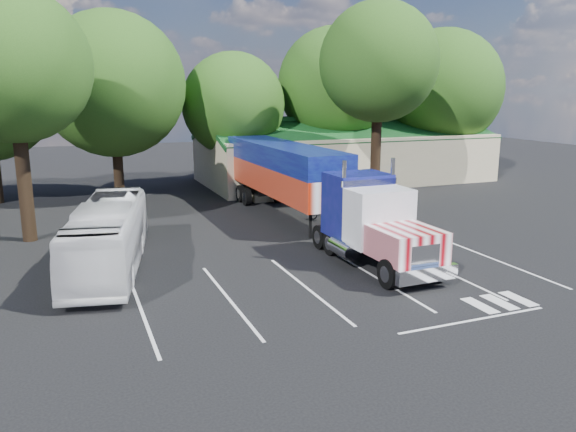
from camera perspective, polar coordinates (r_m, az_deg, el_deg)
name	(u,v)px	position (r m, az deg, el deg)	size (l,w,h in m)	color
ground	(258,249)	(27.68, -3.04, -3.40)	(120.00, 120.00, 0.00)	black
event_hall	(342,155)	(48.73, 5.55, 6.18)	(24.20, 14.12, 5.55)	#C8B895
tree_row_c	(113,85)	(41.57, -17.38, 12.63)	(10.00, 10.00, 13.05)	black
tree_row_d	(233,104)	(44.52, -5.57, 11.22)	(8.00, 8.00, 10.60)	black
tree_row_e	(335,85)	(48.27, 4.80, 13.12)	(9.60, 9.60, 12.90)	black
tree_row_f	(443,89)	(52.51, 15.45, 12.35)	(10.40, 10.40, 13.00)	black
tree_near_left	(12,66)	(31.31, -26.21, 13.53)	(7.60, 7.60, 12.65)	black
tree_near_right	(379,62)	(39.24, 9.21, 15.14)	(8.00, 8.00, 13.50)	black
semi_truck	(301,180)	(32.14, 1.36, 3.67)	(3.66, 22.25, 4.65)	black
woman	(357,231)	(27.59, 7.06, -1.56)	(0.67, 0.44, 1.84)	black
bicycle	(321,213)	(33.62, 3.37, 0.27)	(0.60, 1.72, 0.90)	black
tour_bus	(109,236)	(25.52, -17.77, -1.95)	(2.48, 10.59, 2.95)	silver
silver_sedan	(329,183)	(43.51, 4.19, 3.38)	(1.42, 4.06, 1.34)	#9D9FA4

